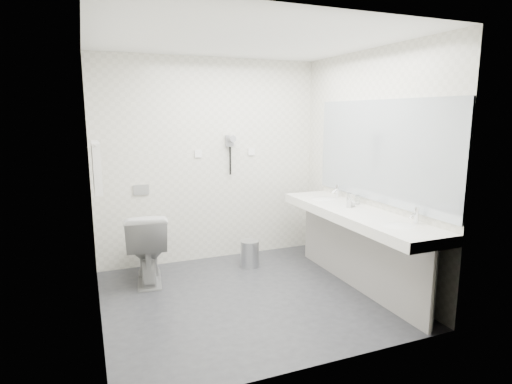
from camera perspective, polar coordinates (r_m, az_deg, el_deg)
name	(u,v)px	position (r m, az deg, el deg)	size (l,w,h in m)	color
floor	(248,297)	(4.43, -1.10, -13.96)	(2.80, 2.80, 0.00)	#2E2F34
ceiling	(247,39)	(4.08, -1.23, 19.90)	(2.80, 2.80, 0.00)	white
wall_back	(210,161)	(5.30, -6.21, 4.14)	(2.80, 2.80, 0.00)	silver
wall_front	(316,201)	(2.91, 8.03, -1.19)	(2.80, 2.80, 0.00)	silver
wall_left	(92,184)	(3.81, -21.24, 0.96)	(2.60, 2.60, 0.00)	silver
wall_right	(368,168)	(4.75, 14.84, 3.11)	(2.60, 2.60, 0.00)	silver
vanity_counter	(356,215)	(4.51, 13.28, -3.02)	(0.55, 2.20, 0.10)	white
vanity_panel	(356,254)	(4.64, 13.32, -8.10)	(0.03, 2.15, 0.75)	gray
vanity_post_near	(433,291)	(3.92, 22.68, -12.21)	(0.06, 0.06, 0.75)	silver
vanity_post_far	(310,229)	(5.49, 7.29, -4.96)	(0.06, 0.06, 0.75)	silver
mirror	(380,151)	(4.56, 16.31, 5.27)	(0.02, 2.20, 1.05)	#B2BCC6
basin_near	(399,227)	(4.01, 18.68, -4.50)	(0.40, 0.31, 0.05)	white
basin_far	(323,200)	(5.03, 9.04, -1.06)	(0.40, 0.31, 0.05)	white
faucet_near	(417,215)	(4.11, 20.82, -2.96)	(0.04, 0.04, 0.15)	silver
faucet_far	(338,191)	(5.12, 10.94, 0.10)	(0.04, 0.04, 0.15)	silver
soap_bottle_a	(349,203)	(4.60, 12.43, -1.40)	(0.05, 0.05, 0.11)	white
soap_bottle_b	(352,202)	(4.66, 12.85, -1.39)	(0.07, 0.07, 0.09)	white
glass_left	(357,200)	(4.80, 13.48, -1.00)	(0.05, 0.05, 0.10)	silver
glass_right	(349,197)	(4.90, 12.44, -0.72)	(0.05, 0.05, 0.10)	silver
toilet	(147,246)	(4.85, -14.45, -7.10)	(0.44, 0.78, 0.79)	white
flush_plate	(141,190)	(5.16, -15.21, 0.29)	(0.18, 0.02, 0.12)	#B2B5BA
pedal_bin	(250,254)	(5.17, -0.86, -8.40)	(0.22, 0.22, 0.31)	#B2B5BA
bin_lid	(250,241)	(5.12, -0.86, -6.68)	(0.22, 0.22, 0.01)	#B2B5BA
towel_rail	(94,144)	(4.32, -20.99, 6.05)	(0.02, 0.02, 0.62)	silver
towel_near	(97,169)	(4.20, -20.61, 2.95)	(0.07, 0.24, 0.48)	white
towel_far	(96,165)	(4.48, -20.73, 3.38)	(0.07, 0.24, 0.48)	white
dryer_cradle	(230,141)	(5.32, -3.57, 6.91)	(0.10, 0.04, 0.14)	gray
dryer_barrel	(231,139)	(5.25, -3.33, 7.19)	(0.08, 0.08, 0.14)	gray
dryer_cord	(230,161)	(5.33, -3.49, 4.22)	(0.02, 0.02, 0.35)	black
switch_plate_a	(198,154)	(5.24, -7.78, 5.13)	(0.09, 0.02, 0.09)	white
switch_plate_b	(252,152)	(5.45, -0.61, 5.44)	(0.09, 0.02, 0.09)	white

